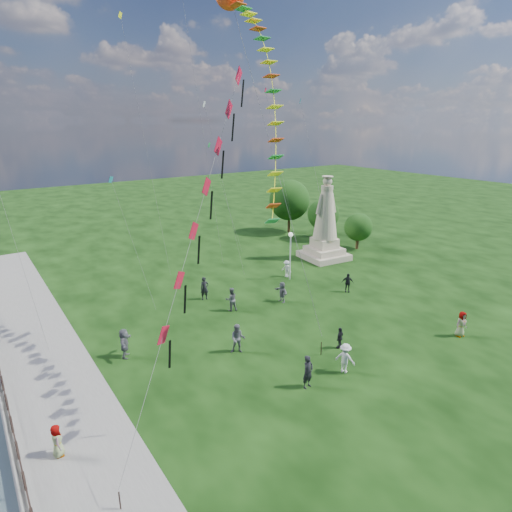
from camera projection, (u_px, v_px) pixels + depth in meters
ground at (500, 244)px, 52.23m from camera, size 106.50×160.00×0.60m
waterfront at (29, 395)px, 23.02m from camera, size 200.00×200.00×1.51m
statue at (325, 228)px, 44.78m from camera, size 4.69×4.69×8.73m
lamppost at (290, 246)px, 38.76m from camera, size 0.42×0.42×4.49m
tree_row at (306, 207)px, 53.60m from camera, size 5.77×14.69×6.88m
person_0 at (308, 372)px, 23.35m from camera, size 0.77×0.57×1.92m
person_1 at (238, 339)px, 26.88m from camera, size 1.11×1.02×1.94m
person_2 at (345, 358)px, 24.80m from camera, size 1.04×1.32×1.82m
person_3 at (340, 338)px, 27.51m from camera, size 0.94×0.70×1.44m
person_4 at (461, 324)px, 28.98m from camera, size 0.96×0.68×1.80m
person_5 at (124, 343)px, 26.38m from camera, size 1.51×1.93×1.92m
person_6 at (205, 288)px, 34.97m from camera, size 0.77×0.58×1.93m
person_7 at (231, 299)px, 32.90m from camera, size 1.02×0.76×1.88m
person_8 at (287, 269)px, 40.11m from camera, size 0.77×1.14×1.61m
person_9 at (348, 283)px, 36.55m from camera, size 1.06×1.04×1.67m
person_10 at (57, 443)px, 18.48m from camera, size 0.53×0.79×1.53m
person_11 at (282, 292)px, 34.55m from camera, size 0.73×1.59×1.69m
red_kite_train at (206, 194)px, 21.21m from camera, size 11.77×9.35×17.03m
small_kites at (197, 128)px, 40.17m from camera, size 31.13×16.25×27.00m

